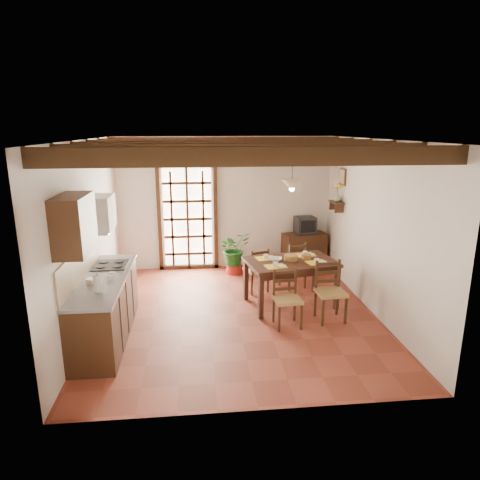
{
  "coord_description": "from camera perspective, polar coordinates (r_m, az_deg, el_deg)",
  "views": [
    {
      "loc": [
        -0.61,
        -6.47,
        2.98
      ],
      "look_at": [
        0.1,
        0.4,
        1.15
      ],
      "focal_mm": 32.0,
      "sensor_mm": 36.0,
      "label": 1
    }
  ],
  "objects": [
    {
      "name": "shelf_flowers",
      "position": [
        8.6,
        12.9,
        6.97
      ],
      "size": [
        0.14,
        0.14,
        0.36
      ],
      "color": "yellow",
      "rests_on": "shelf_vase"
    },
    {
      "name": "chair_far_left",
      "position": [
        7.99,
        2.18,
        -5.03
      ],
      "size": [
        0.49,
        0.48,
        0.84
      ],
      "rotation": [
        0.0,
        0.0,
        3.48
      ],
      "color": "#A68246",
      "rests_on": "ground_plane"
    },
    {
      "name": "potted_plant",
      "position": [
        8.88,
        -0.77,
        -0.92
      ],
      "size": [
        2.09,
        1.97,
        1.84
      ],
      "primitive_type": "imported",
      "rotation": [
        0.0,
        0.0,
        0.43
      ],
      "color": "#144C19",
      "rests_on": "ground_plane"
    },
    {
      "name": "chair_far_right",
      "position": [
        8.24,
        7.04,
        -4.39
      ],
      "size": [
        0.53,
        0.52,
        0.9
      ],
      "rotation": [
        0.0,
        0.0,
        3.5
      ],
      "color": "#A68246",
      "rests_on": "ground_plane"
    },
    {
      "name": "french_door",
      "position": [
        9.1,
        -7.0,
        3.29
      ],
      "size": [
        1.26,
        0.11,
        2.32
      ],
      "color": "white",
      "rests_on": "ground_plane"
    },
    {
      "name": "counter_items",
      "position": [
        6.44,
        -17.69,
        -4.19
      ],
      "size": [
        0.5,
        1.43,
        0.25
      ],
      "color": "black",
      "rests_on": "kitchen_counter"
    },
    {
      "name": "chair_near_right",
      "position": [
        6.97,
        11.9,
        -8.13
      ],
      "size": [
        0.46,
        0.44,
        0.94
      ],
      "rotation": [
        0.0,
        0.0,
        0.06
      ],
      "color": "#A68246",
      "rests_on": "ground_plane"
    },
    {
      "name": "plant_pot",
      "position": [
        9.01,
        -0.76,
        -3.73
      ],
      "size": [
        0.39,
        0.39,
        0.24
      ],
      "primitive_type": "cone",
      "color": "maroon",
      "rests_on": "ground_plane"
    },
    {
      "name": "chair_near_left",
      "position": [
        6.69,
        6.27,
        -9.12
      ],
      "size": [
        0.43,
        0.42,
        0.87
      ],
      "rotation": [
        0.0,
        0.0,
        0.09
      ],
      "color": "#A68246",
      "rests_on": "ground_plane"
    },
    {
      "name": "wall_shelf",
      "position": [
        8.65,
        12.76,
        4.69
      ],
      "size": [
        0.2,
        0.42,
        0.2
      ],
      "color": "#351F11",
      "rests_on": "room_shell"
    },
    {
      "name": "dining_table",
      "position": [
        7.31,
        6.78,
        -3.49
      ],
      "size": [
        1.61,
        1.19,
        0.79
      ],
      "rotation": [
        0.0,
        0.0,
        0.18
      ],
      "color": "black",
      "rests_on": "ground_plane"
    },
    {
      "name": "shelf_vase",
      "position": [
        8.63,
        12.82,
        5.6
      ],
      "size": [
        0.15,
        0.15,
        0.15
      ],
      "primitive_type": "imported",
      "color": "#B2BFB2",
      "rests_on": "wall_shelf"
    },
    {
      "name": "ceiling_beams",
      "position": [
        6.51,
        -0.52,
        12.29
      ],
      "size": [
        4.5,
        4.34,
        0.2
      ],
      "color": "black",
      "rests_on": "room_shell"
    },
    {
      "name": "room_shell",
      "position": [
        6.6,
        -0.51,
        4.69
      ],
      "size": [
        4.52,
        5.02,
        2.81
      ],
      "color": "silver",
      "rests_on": "ground_plane"
    },
    {
      "name": "upper_cabinet",
      "position": [
        5.49,
        -21.24,
        1.95
      ],
      "size": [
        0.35,
        0.8,
        0.7
      ],
      "primitive_type": "cube",
      "color": "#351F11",
      "rests_on": "room_shell"
    },
    {
      "name": "crt_tv",
      "position": [
        9.21,
        8.67,
        2.03
      ],
      "size": [
        0.44,
        0.42,
        0.34
      ],
      "rotation": [
        0.0,
        0.0,
        0.12
      ],
      "color": "black",
      "rests_on": "sideboard"
    },
    {
      "name": "pendant_lamp",
      "position": [
        7.1,
        6.94,
        7.44
      ],
      "size": [
        0.36,
        0.36,
        0.84
      ],
      "color": "black",
      "rests_on": "room_shell"
    },
    {
      "name": "kitchen_counter",
      "position": [
        6.52,
        -17.51,
        -8.49
      ],
      "size": [
        0.64,
        2.25,
        1.38
      ],
      "color": "#351F11",
      "rests_on": "ground_plane"
    },
    {
      "name": "ground_plane",
      "position": [
        7.15,
        -0.47,
        -9.79
      ],
      "size": [
        5.0,
        5.0,
        0.0
      ],
      "primitive_type": "plane",
      "color": "brown"
    },
    {
      "name": "table_setting",
      "position": [
        7.26,
        6.82,
        -2.18
      ],
      "size": [
        1.07,
        0.71,
        0.1
      ],
      "rotation": [
        0.0,
        0.0,
        0.18
      ],
      "color": "yellow",
      "rests_on": "dining_table"
    },
    {
      "name": "sideboard",
      "position": [
        9.36,
        8.53,
        -1.42
      ],
      "size": [
        0.97,
        0.58,
        0.78
      ],
      "primitive_type": "cube",
      "rotation": [
        0.0,
        0.0,
        0.19
      ],
      "color": "#351F11",
      "rests_on": "ground_plane"
    },
    {
      "name": "fuse_box",
      "position": [
        9.28,
        7.35,
        7.09
      ],
      "size": [
        0.25,
        0.03,
        0.32
      ],
      "primitive_type": "cube",
      "color": "white",
      "rests_on": "room_shell"
    },
    {
      "name": "table_bowl",
      "position": [
        7.23,
        4.74,
        -2.59
      ],
      "size": [
        0.26,
        0.26,
        0.05
      ],
      "primitive_type": "imported",
      "rotation": [
        0.0,
        0.0,
        -0.22
      ],
      "color": "white",
      "rests_on": "dining_table"
    },
    {
      "name": "framed_picture",
      "position": [
        8.6,
        13.5,
        8.23
      ],
      "size": [
        0.03,
        0.32,
        0.32
      ],
      "color": "brown",
      "rests_on": "room_shell"
    },
    {
      "name": "range_hood",
      "position": [
        6.7,
        -18.24,
        3.37
      ],
      "size": [
        0.38,
        0.6,
        0.54
      ],
      "color": "white",
      "rests_on": "room_shell"
    }
  ]
}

